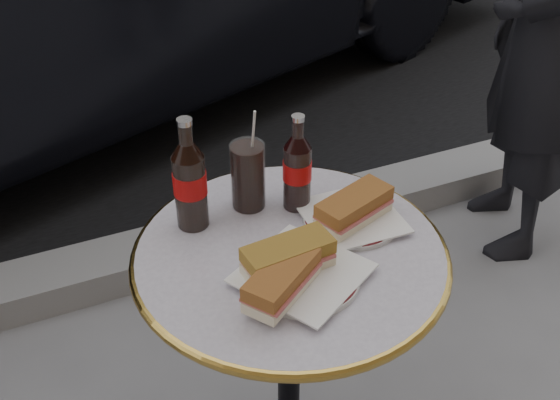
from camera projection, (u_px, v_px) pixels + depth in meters
name	position (u px, v px, depth m)	size (l,w,h in m)	color
curb	(182.00, 249.00, 2.43)	(40.00, 0.20, 0.12)	gray
bistro_table	(289.00, 376.00, 1.57)	(0.62, 0.62, 0.73)	#BAB2C4
plate_left	(302.00, 276.00, 1.29)	(0.22, 0.22, 0.01)	silver
plate_right	(351.00, 219.00, 1.43)	(0.20, 0.20, 0.01)	silver
sandwich_left_a	(282.00, 282.00, 1.23)	(0.16, 0.08, 0.06)	brown
sandwich_left_b	(288.00, 258.00, 1.28)	(0.17, 0.08, 0.06)	olive
sandwich_right	(354.00, 209.00, 1.40)	(0.16, 0.08, 0.06)	brown
cola_bottle_left	(189.00, 174.00, 1.36)	(0.07, 0.07, 0.24)	black
cola_bottle_right	(297.00, 162.00, 1.42)	(0.06, 0.06, 0.22)	black
cola_glass	(248.00, 176.00, 1.44)	(0.07, 0.07, 0.15)	black
pedestrian	(549.00, 34.00, 2.14)	(0.56, 0.37, 1.54)	black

